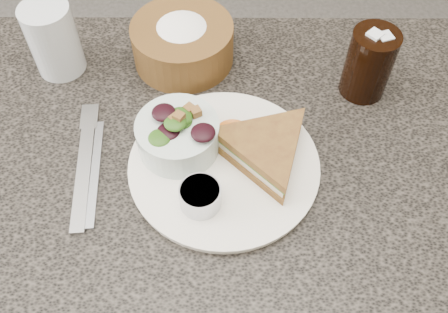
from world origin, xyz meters
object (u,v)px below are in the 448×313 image
Objects in this scene: dining_table at (208,268)px; cola_glass at (370,61)px; dressing_ramekin at (200,197)px; bread_basket at (182,37)px; sandwich at (265,149)px; salad_bowl at (178,132)px; water_glass at (53,39)px; dinner_plate at (224,166)px.

dining_table is 7.70× the size of cola_glass.
dressing_ramekin reaches higher than dining_table.
dressing_ramekin is 0.31m from bread_basket.
salad_bowl is at bearing -145.02° from sandwich.
sandwich is 0.13m from salad_bowl.
cola_glass is at bearing -5.68° from water_glass.
bread_basket is (-0.13, 0.23, 0.01)m from sandwich.
water_glass reaches higher than dressing_ramekin.
salad_bowl is 2.11× the size of dressing_ramekin.
bread_basket is at bearing 99.29° from dining_table.
salad_bowl is 1.00× the size of water_glass.
dinner_plate is at bearing -37.06° from water_glass.
dinner_plate is at bearing 2.03° from dining_table.
dinner_plate is 0.25m from bread_basket.
cola_glass reaches higher than salad_bowl.
cola_glass is at bearing 35.24° from dinner_plate.
dressing_ramekin is at bearing -95.45° from sandwich.
cola_glass reaches higher than dining_table.
bread_basket is (-0.07, 0.24, 0.04)m from dinner_plate.
cola_glass is (0.30, -0.07, 0.02)m from bread_basket.
cola_glass reaches higher than bread_basket.
salad_bowl reaches higher than dressing_ramekin.
bread_basket is at bearing 165.28° from sandwich.
dressing_ramekin reaches higher than dinner_plate.
bread_basket is 0.31m from cola_glass.
dressing_ramekin is at bearing -115.57° from dinner_plate.
bread_basket is (-0.00, 0.20, 0.00)m from salad_bowl.
dinner_plate is (0.03, 0.00, 0.38)m from dining_table.
bread_basket is (-0.04, 0.30, 0.02)m from dressing_ramekin.
dining_table is at bearing -43.26° from salad_bowl.
dining_table is at bearing -80.71° from bread_basket.
water_glass is at bearing 174.32° from cola_glass.
salad_bowl is at bearing 155.07° from dinner_plate.
sandwich is 0.40m from water_glass.
bread_basket reaches higher than sandwich.
bread_basket reaches higher than salad_bowl.
salad_bowl is 0.71× the size of bread_basket.
bread_basket is at bearing 5.54° from water_glass.
dinner_plate is 0.36m from water_glass.
sandwich is 0.26m from bread_basket.
salad_bowl is 0.20m from bread_basket.
sandwich is at bearing -30.78° from water_glass.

